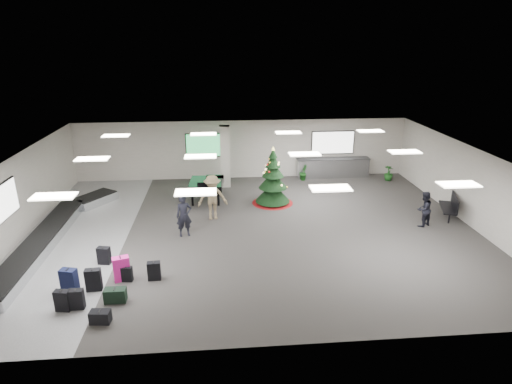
{
  "coord_description": "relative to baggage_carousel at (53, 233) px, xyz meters",
  "views": [
    {
      "loc": [
        -1.27,
        -15.8,
        7.37
      ],
      "look_at": [
        0.2,
        1.0,
        1.27
      ],
      "focal_mm": 30.0,
      "sensor_mm": 36.0,
      "label": 1
    }
  ],
  "objects": [
    {
      "name": "baggage_carousel",
      "position": [
        0.0,
        0.0,
        0.0
      ],
      "size": [
        2.28,
        9.71,
        0.43
      ],
      "color": "silver",
      "rests_on": "ground"
    },
    {
      "name": "grand_piano",
      "position": [
        5.89,
        3.6,
        0.6
      ],
      "size": [
        1.68,
        2.09,
        1.14
      ],
      "rotation": [
        0.0,
        0.0,
        -0.07
      ],
      "color": "black",
      "rests_on": "ground"
    },
    {
      "name": "green_duffel",
      "position": [
        3.37,
        -4.56,
        -0.0
      ],
      "size": [
        0.63,
        0.32,
        0.44
      ],
      "rotation": [
        0.0,
        0.0,
        0.0
      ],
      "color": "black",
      "rests_on": "ground"
    },
    {
      "name": "bench",
      "position": [
        16.44,
        0.63,
        0.36
      ],
      "size": [
        1.07,
        1.69,
        1.02
      ],
      "rotation": [
        0.0,
        0.0,
        -0.35
      ],
      "color": "black",
      "rests_on": "ground"
    },
    {
      "name": "suitcase_0",
      "position": [
        1.98,
        -4.88,
        0.11
      ],
      "size": [
        0.44,
        0.29,
        0.66
      ],
      "rotation": [
        0.0,
        0.0,
        -0.15
      ],
      "color": "black",
      "rests_on": "ground"
    },
    {
      "name": "service_counter",
      "position": [
        12.84,
        6.73,
        0.33
      ],
      "size": [
        4.05,
        0.65,
        1.08
      ],
      "color": "silver",
      "rests_on": "ground"
    },
    {
      "name": "black_duffel",
      "position": [
        3.18,
        -5.55,
        -0.03
      ],
      "size": [
        0.57,
        0.35,
        0.38
      ],
      "rotation": [
        0.0,
        0.0,
        -0.09
      ],
      "color": "black",
      "rests_on": "ground"
    },
    {
      "name": "traveler_a",
      "position": [
        5.11,
        -0.2,
        0.63
      ],
      "size": [
        0.7,
        0.55,
        1.69
      ],
      "primitive_type": "imported",
      "rotation": [
        0.0,
        0.0,
        0.26
      ],
      "color": "black",
      "rests_on": "ground"
    },
    {
      "name": "suitcase_7",
      "position": [
        3.49,
        -3.44,
        0.04
      ],
      "size": [
        0.37,
        0.22,
        0.52
      ],
      "rotation": [
        0.0,
        0.0,
        -0.12
      ],
      "color": "black",
      "rests_on": "ground"
    },
    {
      "name": "pink_suitcase",
      "position": [
        3.32,
        -3.35,
        0.19
      ],
      "size": [
        0.58,
        0.44,
        0.83
      ],
      "rotation": [
        0.0,
        0.0,
        0.31
      ],
      "color": "#E91E94",
      "rests_on": "ground"
    },
    {
      "name": "room_envelope",
      "position": [
        7.46,
        0.75,
        2.12
      ],
      "size": [
        18.02,
        14.02,
        3.21
      ],
      "color": "#BBB5AB",
      "rests_on": "ground"
    },
    {
      "name": "suitcase_1",
      "position": [
        2.59,
        -3.9,
        0.15
      ],
      "size": [
        0.48,
        0.27,
        0.75
      ],
      "rotation": [
        0.0,
        0.0,
        0.06
      ],
      "color": "black",
      "rests_on": "ground"
    },
    {
      "name": "traveler_bench",
      "position": [
        14.85,
        -0.13,
        0.54
      ],
      "size": [
        0.91,
        0.85,
        1.5
      ],
      "primitive_type": "imported",
      "rotation": [
        0.0,
        0.0,
        3.63
      ],
      "color": "black",
      "rests_on": "ground"
    },
    {
      "name": "navy_suitcase",
      "position": [
        1.86,
        -3.88,
        0.16
      ],
      "size": [
        0.54,
        0.39,
        0.77
      ],
      "rotation": [
        0.0,
        0.0,
        -0.24
      ],
      "color": "black",
      "rests_on": "ground"
    },
    {
      "name": "traveler_b",
      "position": [
        6.21,
        1.38,
        0.77
      ],
      "size": [
        1.34,
        0.86,
        1.96
      ],
      "primitive_type": "imported",
      "rotation": [
        0.0,
        0.0,
        0.11
      ],
      "color": "#836F51",
      "rests_on": "ground"
    },
    {
      "name": "christmas_tree",
      "position": [
        8.99,
        3.02,
        0.73
      ],
      "size": [
        1.93,
        1.93,
        2.75
      ],
      "color": "maroon",
      "rests_on": "ground"
    },
    {
      "name": "suitcase_3",
      "position": [
        4.35,
        -3.42,
        0.1
      ],
      "size": [
        0.43,
        0.25,
        0.64
      ],
      "rotation": [
        0.0,
        0.0,
        0.06
      ],
      "color": "black",
      "rests_on": "ground"
    },
    {
      "name": "ground",
      "position": [
        7.84,
        0.08,
        -0.21
      ],
      "size": [
        18.0,
        18.0,
        0.0
      ],
      "primitive_type": "plane",
      "color": "#34312F",
      "rests_on": "ground"
    },
    {
      "name": "potted_plant_right",
      "position": [
        15.74,
        5.87,
        0.21
      ],
      "size": [
        0.67,
        0.67,
        0.85
      ],
      "primitive_type": "imported",
      "rotation": [
        0.0,
        0.0,
        2.49
      ],
      "color": "#164315",
      "rests_on": "ground"
    },
    {
      "name": "potted_plant_left",
      "position": [
        11.12,
        6.32,
        0.19
      ],
      "size": [
        0.57,
        0.57,
        0.81
      ],
      "primitive_type": "imported",
      "rotation": [
        0.0,
        0.0,
        0.76
      ],
      "color": "#164315",
      "rests_on": "ground"
    },
    {
      "name": "suitcase_5",
      "position": [
        2.35,
        -4.84,
        0.1
      ],
      "size": [
        0.41,
        0.23,
        0.64
      ],
      "rotation": [
        0.0,
        0.0,
        0.01
      ],
      "color": "black",
      "rests_on": "ground"
    },
    {
      "name": "suitcase_8",
      "position": [
        2.49,
        -2.23,
        0.1
      ],
      "size": [
        0.46,
        0.32,
        0.64
      ],
      "rotation": [
        0.0,
        0.0,
        -0.21
      ],
      "color": "black",
      "rests_on": "ground"
    }
  ]
}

